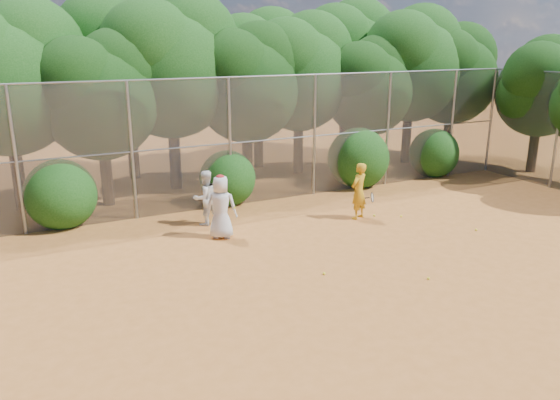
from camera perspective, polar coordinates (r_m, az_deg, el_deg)
ground at (r=12.93m, az=8.97°, el=-6.96°), size 80.00×80.00×0.00m
fence_back at (r=17.33m, az=-2.52°, el=6.35°), size 20.05×0.09×4.03m
fence_side at (r=21.37m, az=27.02°, el=6.50°), size 0.09×6.09×4.03m
tree_1 at (r=18.19m, az=-26.71°, el=11.84°), size 4.64×4.03×6.35m
tree_2 at (r=17.70m, az=-18.27°, el=10.77°), size 3.99×3.47×5.47m
tree_3 at (r=19.15m, az=-11.31°, el=14.08°), size 4.89×4.26×6.70m
tree_4 at (r=19.42m, az=-3.45°, el=12.50°), size 4.19×3.64×5.73m
tree_5 at (r=21.21m, az=2.08°, el=13.64°), size 4.51×3.92×6.17m
tree_6 at (r=21.71m, az=9.29°, el=11.97°), size 3.86×3.36×5.29m
tree_7 at (r=23.67m, az=13.64°, el=14.07°), size 4.77×4.14×6.53m
tree_8 at (r=24.78m, az=17.67°, el=12.78°), size 4.25×3.70×5.82m
tree_10 at (r=21.06m, az=-15.69°, el=14.62°), size 5.15×4.48×7.06m
tree_11 at (r=22.20m, az=-2.27°, el=14.07°), size 4.64×4.03×6.35m
tree_12 at (r=24.88m, az=6.98°, el=15.03°), size 5.02×4.37×6.88m
tree_13 at (r=23.60m, az=25.70°, el=10.94°), size 3.86×3.36×5.29m
bush_0 at (r=16.47m, az=-21.98°, el=0.85°), size 2.00×2.00×2.00m
bush_1 at (r=17.52m, az=-5.51°, el=2.54°), size 1.80×1.80×1.80m
bush_2 at (r=19.75m, az=8.20°, el=4.64°), size 2.20×2.20×2.20m
bush_3 at (r=21.91m, az=15.80°, el=4.95°), size 1.90×1.90×1.90m
player_yellow at (r=16.07m, az=8.23°, el=0.93°), size 0.85×0.64×1.67m
player_teen at (r=14.43m, az=-6.18°, el=-0.70°), size 0.99×0.90×1.73m
player_white at (r=15.54m, az=-7.78°, el=0.22°), size 0.89×0.77×1.58m
ball_0 at (r=16.54m, az=9.82°, el=-1.60°), size 0.07×0.07×0.07m
ball_1 at (r=12.57m, az=15.25°, el=-7.91°), size 0.07×0.07×0.07m
ball_2 at (r=16.04m, az=19.81°, el=-2.94°), size 0.07×0.07×0.07m
ball_3 at (r=12.41m, az=4.63°, el=-7.66°), size 0.07×0.07×0.07m
ball_4 at (r=16.64m, az=12.55°, el=-1.64°), size 0.07×0.07×0.07m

